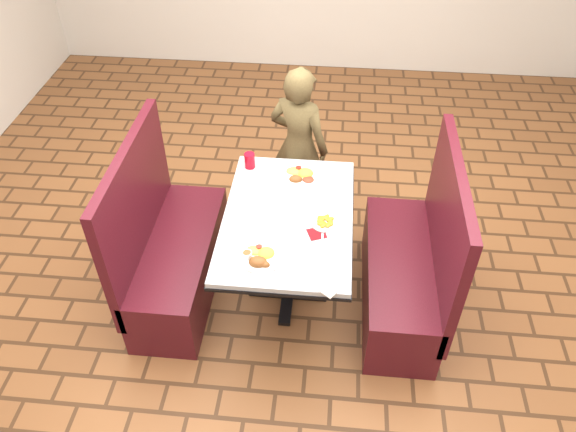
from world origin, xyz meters
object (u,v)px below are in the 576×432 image
object	(u,v)px
dining_table	(288,227)
plantain_plate	(325,222)
near_dinner_plate	(260,256)
booth_bench_left	(172,254)
red_tumbler	(250,160)
booth_bench_right	(408,271)
far_dinner_plate	(301,174)
diner_person	(299,147)

from	to	relation	value
dining_table	plantain_plate	size ratio (longest dim) A/B	6.76
dining_table	near_dinner_plate	size ratio (longest dim) A/B	4.97
booth_bench_left	red_tumbler	world-z (taller)	booth_bench_left
booth_bench_right	red_tumbler	distance (m)	1.30
far_dinner_plate	dining_table	bearing A→B (deg)	-96.75
booth_bench_left	plantain_plate	distance (m)	1.12
dining_table	red_tumbler	xyz separation A→B (m)	(-0.31, 0.48, 0.15)
near_dinner_plate	diner_person	bearing A→B (deg)	84.78
booth_bench_left	booth_bench_right	world-z (taller)	same
booth_bench_right	plantain_plate	world-z (taller)	booth_bench_right
booth_bench_left	far_dinner_plate	xyz separation A→B (m)	(0.85, 0.40, 0.44)
red_tumbler	far_dinner_plate	bearing A→B (deg)	-13.17
dining_table	plantain_plate	world-z (taller)	plantain_plate
booth_bench_left	red_tumbler	distance (m)	0.83
far_dinner_plate	red_tumbler	distance (m)	0.37
diner_person	far_dinner_plate	size ratio (longest dim) A/B	4.90
booth_bench_right	far_dinner_plate	xyz separation A→B (m)	(-0.75, 0.40, 0.44)
booth_bench_left	diner_person	size ratio (longest dim) A/B	0.93
diner_person	plantain_plate	distance (m)	0.98
dining_table	booth_bench_right	size ratio (longest dim) A/B	1.01
diner_person	near_dinner_plate	xyz separation A→B (m)	(-0.12, -1.29, 0.13)
booth_bench_left	near_dinner_plate	world-z (taller)	booth_bench_left
booth_bench_right	diner_person	world-z (taller)	diner_person
plantain_plate	booth_bench_right	bearing A→B (deg)	4.50
dining_table	diner_person	size ratio (longest dim) A/B	0.93
diner_person	near_dinner_plate	size ratio (longest dim) A/B	5.32
red_tumbler	booth_bench_left	bearing A→B (deg)	-135.42
booth_bench_left	red_tumbler	xyz separation A→B (m)	(0.49, 0.48, 0.47)
near_dinner_plate	dining_table	bearing A→B (deg)	71.99
dining_table	diner_person	bearing A→B (deg)	90.43
booth_bench_right	far_dinner_plate	world-z (taller)	booth_bench_right
diner_person	red_tumbler	size ratio (longest dim) A/B	12.02
far_dinner_plate	plantain_plate	size ratio (longest dim) A/B	1.48
diner_person	plantain_plate	xyz separation A→B (m)	(0.24, -0.95, 0.11)
booth_bench_left	near_dinner_plate	bearing A→B (deg)	-29.55
booth_bench_left	plantain_plate	size ratio (longest dim) A/B	6.70
booth_bench_right	near_dinner_plate	bearing A→B (deg)	-157.50
dining_table	diner_person	xyz separation A→B (m)	(-0.01, 0.90, -0.01)
plantain_plate	red_tumbler	bearing A→B (deg)	135.92
booth_bench_left	dining_table	bearing A→B (deg)	0.00
far_dinner_plate	plantain_plate	bearing A→B (deg)	-67.23
near_dinner_plate	booth_bench_left	bearing A→B (deg)	150.45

